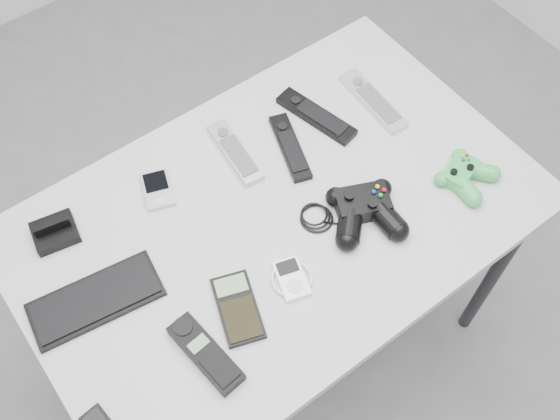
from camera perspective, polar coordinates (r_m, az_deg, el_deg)
floor at (r=2.11m, az=-3.04°, el=-10.25°), size 3.50×3.50×0.00m
desk at (r=1.47m, az=-0.26°, el=-1.68°), size 1.12×0.72×0.75m
pda_keyboard at (r=1.37m, az=-15.76°, el=-7.50°), size 0.27×0.15×0.02m
dock_bracket at (r=1.45m, az=-19.14°, el=-1.61°), size 0.10×0.10×0.05m
pda at (r=1.47m, az=-10.62°, el=1.76°), size 0.09×0.11×0.02m
remote_silver_a at (r=1.50m, az=-3.94°, el=5.09°), size 0.07×0.19×0.02m
remote_black_a at (r=1.51m, az=0.88°, el=5.53°), size 0.10×0.19×0.02m
remote_black_b at (r=1.57m, az=3.17°, el=8.22°), size 0.10×0.22×0.02m
remote_silver_b at (r=1.61m, az=8.12°, el=9.42°), size 0.06×0.21×0.02m
cordless_handset at (r=1.28m, az=-6.51°, el=-12.28°), size 0.07×0.18×0.03m
calculator at (r=1.31m, az=-3.71°, el=-8.50°), size 0.12×0.17×0.02m
mp3_player at (r=1.34m, az=1.02°, el=-5.99°), size 0.11×0.11×0.02m
controller_black at (r=1.41m, az=7.39°, el=0.09°), size 0.32×0.27×0.05m
controller_green at (r=1.51m, az=15.79°, el=3.03°), size 0.15×0.16×0.04m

